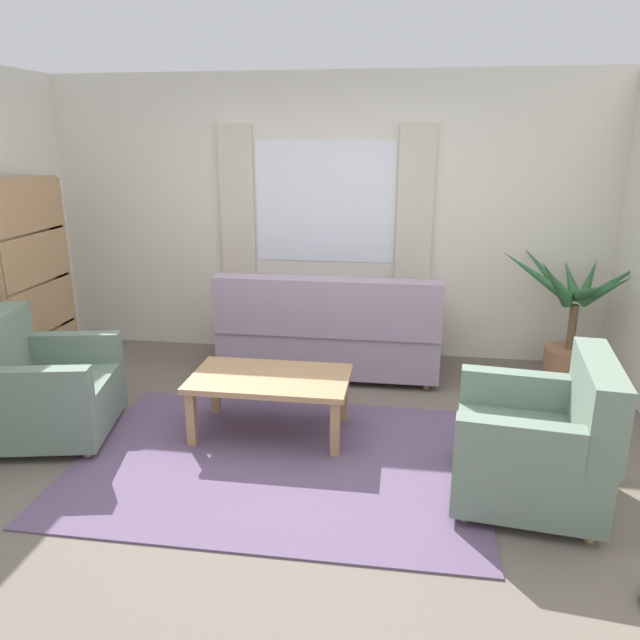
% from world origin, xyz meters
% --- Properties ---
extents(ground_plane, '(6.24, 6.24, 0.00)m').
position_xyz_m(ground_plane, '(0.00, 0.00, 0.00)').
color(ground_plane, '#6B6056').
extents(wall_back, '(5.32, 0.12, 2.60)m').
position_xyz_m(wall_back, '(0.00, 2.26, 1.30)').
color(wall_back, silver).
rests_on(wall_back, ground_plane).
extents(window_with_curtains, '(1.98, 0.07, 1.40)m').
position_xyz_m(window_with_curtains, '(0.00, 2.18, 1.45)').
color(window_with_curtains, white).
extents(area_rug, '(2.61, 1.85, 0.01)m').
position_xyz_m(area_rug, '(0.00, 0.00, 0.01)').
color(area_rug, '#604C6B').
rests_on(area_rug, ground_plane).
extents(couch, '(1.90, 0.82, 0.92)m').
position_xyz_m(couch, '(0.13, 1.61, 0.37)').
color(couch, '#998499').
rests_on(couch, ground_plane).
extents(armchair_left, '(0.97, 0.99, 0.88)m').
position_xyz_m(armchair_left, '(-1.70, 0.13, 0.35)').
color(armchair_left, slate).
rests_on(armchair_left, ground_plane).
extents(armchair_right, '(0.91, 0.93, 0.88)m').
position_xyz_m(armchair_right, '(1.57, -0.18, 0.35)').
color(armchair_right, slate).
rests_on(armchair_right, ground_plane).
extents(coffee_table, '(1.10, 0.64, 0.44)m').
position_xyz_m(coffee_table, '(-0.13, 0.39, 0.38)').
color(coffee_table, '#A87F56').
rests_on(coffee_table, ground_plane).
extents(potted_plant, '(1.17, 1.05, 1.18)m').
position_xyz_m(potted_plant, '(2.18, 1.75, 0.51)').
color(potted_plant, '#9E6B4C').
rests_on(potted_plant, ground_plane).
extents(bookshelf, '(0.30, 0.94, 1.72)m').
position_xyz_m(bookshelf, '(-2.35, 1.09, 0.89)').
color(bookshelf, '#A87F56').
rests_on(bookshelf, ground_plane).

